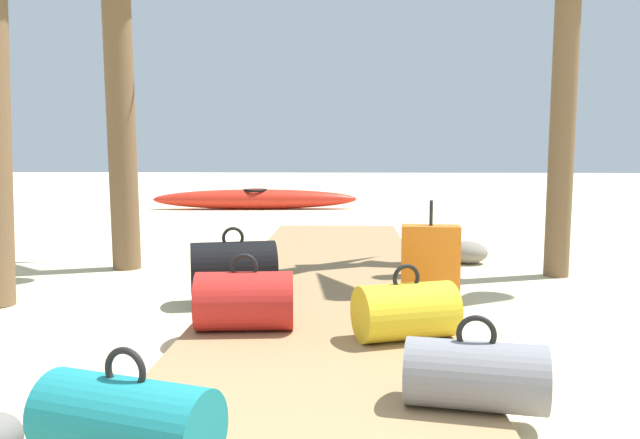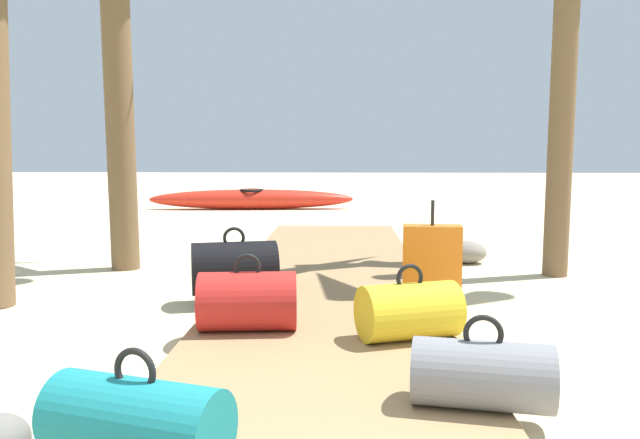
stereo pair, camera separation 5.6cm
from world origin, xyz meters
name	(u,v)px [view 1 (the left image)]	position (x,y,z in m)	size (l,w,h in m)	color
ground_plane	(325,317)	(0.00, 3.19, 0.00)	(60.00, 60.00, 0.00)	beige
boardwalk	(328,287)	(0.00, 3.99, 0.04)	(1.61, 7.98, 0.08)	#9E7A51
duffel_bag_grey	(475,375)	(0.69, 1.42, 0.22)	(0.61, 0.39, 0.40)	slate
suitcase_orange	(430,265)	(0.73, 3.27, 0.36)	(0.42, 0.22, 0.73)	orange
duffel_bag_red	(245,301)	(-0.45, 2.56, 0.26)	(0.61, 0.40, 0.46)	red
duffel_bag_yellow	(406,311)	(0.49, 2.41, 0.24)	(0.63, 0.49, 0.43)	gold
duffel_bag_black	(233,268)	(-0.69, 3.53, 0.28)	(0.70, 0.53, 0.50)	black
duffel_bag_teal	(127,420)	(-0.59, 0.91, 0.23)	(0.68, 0.47, 0.40)	#197A7F
kayak	(255,199)	(-1.68, 11.44, 0.20)	(4.05, 0.83, 0.40)	red
rock_right_near	(467,252)	(1.37, 5.39, 0.11)	(0.42, 0.37, 0.23)	gray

